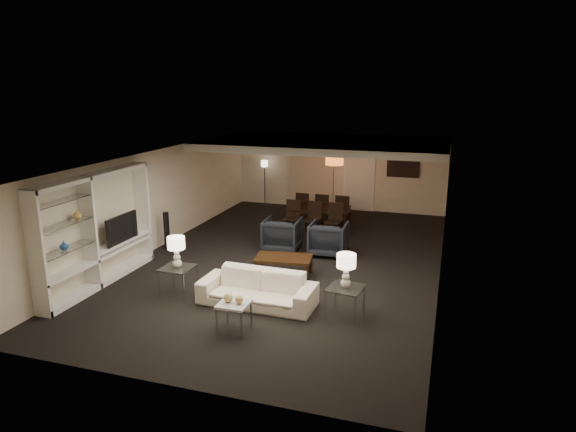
# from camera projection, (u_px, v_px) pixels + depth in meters

# --- Properties ---
(floor) EXTENTS (11.00, 11.00, 0.00)m
(floor) POSITION_uv_depth(u_px,v_px,m) (288.00, 260.00, 12.29)
(floor) COLOR black
(floor) RESTS_ON ground
(ceiling) EXTENTS (7.00, 11.00, 0.02)m
(ceiling) POSITION_uv_depth(u_px,v_px,m) (288.00, 157.00, 11.66)
(ceiling) COLOR silver
(ceiling) RESTS_ON ground
(wall_back) EXTENTS (7.00, 0.02, 2.50)m
(wall_back) POSITION_uv_depth(u_px,v_px,m) (339.00, 172.00, 17.04)
(wall_back) COLOR beige
(wall_back) RESTS_ON ground
(wall_front) EXTENTS (7.00, 0.02, 2.50)m
(wall_front) POSITION_uv_depth(u_px,v_px,m) (163.00, 303.00, 6.91)
(wall_front) COLOR beige
(wall_front) RESTS_ON ground
(wall_left) EXTENTS (0.02, 11.00, 2.50)m
(wall_left) POSITION_uv_depth(u_px,v_px,m) (157.00, 200.00, 13.01)
(wall_left) COLOR beige
(wall_left) RESTS_ON ground
(wall_right) EXTENTS (0.02, 11.00, 2.50)m
(wall_right) POSITION_uv_depth(u_px,v_px,m) (444.00, 222.00, 10.94)
(wall_right) COLOR beige
(wall_right) RESTS_ON ground
(ceiling_soffit) EXTENTS (7.00, 4.00, 0.20)m
(ceiling_soffit) POSITION_uv_depth(u_px,v_px,m) (325.00, 144.00, 14.91)
(ceiling_soffit) COLOR silver
(ceiling_soffit) RESTS_ON ceiling
(curtains) EXTENTS (1.50, 0.12, 2.40)m
(curtains) POSITION_uv_depth(u_px,v_px,m) (312.00, 172.00, 17.25)
(curtains) COLOR beige
(curtains) RESTS_ON wall_back
(door) EXTENTS (0.90, 0.05, 2.10)m
(door) POSITION_uv_depth(u_px,v_px,m) (359.00, 179.00, 16.86)
(door) COLOR silver
(door) RESTS_ON wall_back
(painting) EXTENTS (0.95, 0.04, 0.65)m
(painting) POSITION_uv_depth(u_px,v_px,m) (403.00, 166.00, 16.31)
(painting) COLOR #142D38
(painting) RESTS_ON wall_back
(media_unit) EXTENTS (0.38, 3.40, 2.35)m
(media_unit) POSITION_uv_depth(u_px,v_px,m) (97.00, 230.00, 10.58)
(media_unit) COLOR white
(media_unit) RESTS_ON wall_left
(pendant_light) EXTENTS (0.52, 0.52, 0.24)m
(pendant_light) POSITION_uv_depth(u_px,v_px,m) (334.00, 161.00, 14.94)
(pendant_light) COLOR #D8591E
(pendant_light) RESTS_ON ceiling_soffit
(sofa) EXTENTS (2.25, 0.93, 0.65)m
(sofa) POSITION_uv_depth(u_px,v_px,m) (257.00, 289.00, 9.77)
(sofa) COLOR beige
(sofa) RESTS_ON floor
(coffee_table) EXTENTS (1.31, 0.87, 0.44)m
(coffee_table) POSITION_uv_depth(u_px,v_px,m) (284.00, 266.00, 11.27)
(coffee_table) COLOR black
(coffee_table) RESTS_ON floor
(armchair_left) EXTENTS (0.94, 0.96, 0.83)m
(armchair_left) POSITION_uv_depth(u_px,v_px,m) (282.00, 234.00, 12.96)
(armchair_left) COLOR black
(armchair_left) RESTS_ON floor
(armchair_right) EXTENTS (0.91, 0.94, 0.83)m
(armchair_right) POSITION_uv_depth(u_px,v_px,m) (328.00, 239.00, 12.60)
(armchair_right) COLOR black
(armchair_right) RESTS_ON floor
(side_table_left) EXTENTS (0.62, 0.62, 0.57)m
(side_table_left) POSITION_uv_depth(u_px,v_px,m) (178.00, 281.00, 10.28)
(side_table_left) COLOR silver
(side_table_left) RESTS_ON floor
(side_table_right) EXTENTS (0.68, 0.68, 0.57)m
(side_table_right) POSITION_uv_depth(u_px,v_px,m) (345.00, 302.00, 9.27)
(side_table_right) COLOR white
(side_table_right) RESTS_ON floor
(table_lamp_left) EXTENTS (0.35, 0.35, 0.63)m
(table_lamp_left) POSITION_uv_depth(u_px,v_px,m) (177.00, 252.00, 10.13)
(table_lamp_left) COLOR beige
(table_lamp_left) RESTS_ON side_table_left
(table_lamp_right) EXTENTS (0.37, 0.37, 0.63)m
(table_lamp_right) POSITION_uv_depth(u_px,v_px,m) (346.00, 271.00, 9.12)
(table_lamp_right) COLOR beige
(table_lamp_right) RESTS_ON side_table_right
(marble_table) EXTENTS (0.51, 0.51, 0.51)m
(marble_table) POSITION_uv_depth(u_px,v_px,m) (234.00, 317.00, 8.77)
(marble_table) COLOR white
(marble_table) RESTS_ON floor
(gold_gourd_a) EXTENTS (0.16, 0.16, 0.16)m
(gold_gourd_a) POSITION_uv_depth(u_px,v_px,m) (228.00, 298.00, 8.71)
(gold_gourd_a) COLOR #D6C071
(gold_gourd_a) RESTS_ON marble_table
(gold_gourd_b) EXTENTS (0.14, 0.14, 0.14)m
(gold_gourd_b) POSITION_uv_depth(u_px,v_px,m) (239.00, 300.00, 8.66)
(gold_gourd_b) COLOR tan
(gold_gourd_b) RESTS_ON marble_table
(television) EXTENTS (1.05, 0.14, 0.61)m
(television) POSITION_uv_depth(u_px,v_px,m) (118.00, 228.00, 11.20)
(television) COLOR black
(television) RESTS_ON media_unit
(vase_blue) EXTENTS (0.17, 0.17, 0.18)m
(vase_blue) POSITION_uv_depth(u_px,v_px,m) (64.00, 245.00, 9.69)
(vase_blue) COLOR #244D9F
(vase_blue) RESTS_ON media_unit
(vase_amber) EXTENTS (0.17, 0.17, 0.17)m
(vase_amber) POSITION_uv_depth(u_px,v_px,m) (77.00, 214.00, 9.98)
(vase_amber) COLOR gold
(vase_amber) RESTS_ON media_unit
(floor_speaker) EXTENTS (0.11, 0.11, 0.98)m
(floor_speaker) POSITION_uv_depth(u_px,v_px,m) (167.00, 231.00, 13.01)
(floor_speaker) COLOR black
(floor_speaker) RESTS_ON floor
(dining_table) EXTENTS (1.88, 1.16, 0.63)m
(dining_table) POSITION_uv_depth(u_px,v_px,m) (318.00, 219.00, 14.82)
(dining_table) COLOR black
(dining_table) RESTS_ON floor
(chair_nl) EXTENTS (0.44, 0.44, 0.94)m
(chair_nl) POSITION_uv_depth(u_px,v_px,m) (292.00, 217.00, 14.36)
(chair_nl) COLOR black
(chair_nl) RESTS_ON floor
(chair_nm) EXTENTS (0.49, 0.49, 0.94)m
(chair_nm) POSITION_uv_depth(u_px,v_px,m) (312.00, 219.00, 14.18)
(chair_nm) COLOR black
(chair_nm) RESTS_ON floor
(chair_nr) EXTENTS (0.46, 0.46, 0.94)m
(chair_nr) POSITION_uv_depth(u_px,v_px,m) (334.00, 221.00, 14.00)
(chair_nr) COLOR black
(chair_nr) RESTS_ON floor
(chair_fl) EXTENTS (0.48, 0.48, 0.94)m
(chair_fl) POSITION_uv_depth(u_px,v_px,m) (305.00, 207.00, 15.56)
(chair_fl) COLOR black
(chair_fl) RESTS_ON floor
(chair_fm) EXTENTS (0.46, 0.46, 0.94)m
(chair_fm) POSITION_uv_depth(u_px,v_px,m) (324.00, 208.00, 15.38)
(chair_fm) COLOR black
(chair_fm) RESTS_ON floor
(chair_fr) EXTENTS (0.44, 0.44, 0.94)m
(chair_fr) POSITION_uv_depth(u_px,v_px,m) (343.00, 210.00, 15.20)
(chair_fr) COLOR black
(chair_fr) RESTS_ON floor
(floor_lamp) EXTENTS (0.30, 0.30, 1.57)m
(floor_lamp) POSITION_uv_depth(u_px,v_px,m) (265.00, 183.00, 17.58)
(floor_lamp) COLOR black
(floor_lamp) RESTS_ON floor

